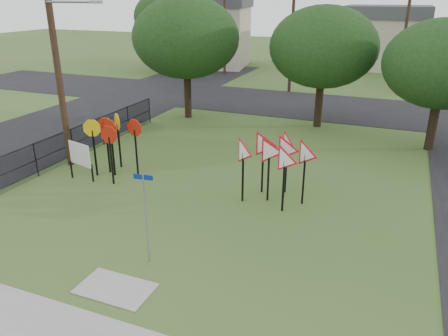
# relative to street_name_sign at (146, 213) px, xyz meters

# --- Properties ---
(ground) EXTENTS (140.00, 140.00, 0.00)m
(ground) POSITION_rel_street_name_sign_xyz_m (-0.16, 0.94, -1.59)
(ground) COLOR #355520
(sidewalk) EXTENTS (30.00, 1.60, 0.02)m
(sidewalk) POSITION_rel_street_name_sign_xyz_m (-0.16, -3.26, -1.58)
(sidewalk) COLOR gray
(sidewalk) RESTS_ON ground
(street_left) EXTENTS (8.00, 50.00, 0.02)m
(street_left) POSITION_rel_street_name_sign_xyz_m (-12.16, 10.94, -1.58)
(street_left) COLOR black
(street_left) RESTS_ON ground
(street_far) EXTENTS (60.00, 8.00, 0.02)m
(street_far) POSITION_rel_street_name_sign_xyz_m (-0.16, 20.94, -1.58)
(street_far) COLOR black
(street_far) RESTS_ON ground
(curb_pad) EXTENTS (2.00, 1.20, 0.02)m
(curb_pad) POSITION_rel_street_name_sign_xyz_m (-0.16, -1.46, -1.58)
(curb_pad) COLOR gray
(curb_pad) RESTS_ON ground
(street_name_sign) EXTENTS (0.57, 0.09, 2.75)m
(street_name_sign) POSITION_rel_street_name_sign_xyz_m (0.00, 0.00, 0.00)
(street_name_sign) COLOR gray
(street_name_sign) RESTS_ON ground
(stop_sign_cluster) EXTENTS (2.35, 2.01, 2.49)m
(stop_sign_cluster) POSITION_rel_street_name_sign_xyz_m (-4.81, 5.19, 0.25)
(stop_sign_cluster) COLOR black
(stop_sign_cluster) RESTS_ON ground
(yield_sign_cluster) EXTENTS (3.08, 2.24, 2.53)m
(yield_sign_cluster) POSITION_rel_street_name_sign_xyz_m (2.26, 5.39, 0.26)
(yield_sign_cluster) COLOR black
(yield_sign_cluster) RESTS_ON ground
(info_board) EXTENTS (1.27, 0.36, 1.62)m
(info_board) POSITION_rel_street_name_sign_xyz_m (-5.78, 4.19, -0.52)
(info_board) COLOR black
(info_board) RESTS_ON ground
(utility_pole_main) EXTENTS (3.55, 0.33, 10.00)m
(utility_pole_main) POSITION_rel_street_name_sign_xyz_m (-7.40, 5.44, 3.62)
(utility_pole_main) COLOR #3A271A
(utility_pole_main) RESTS_ON ground
(far_pole_a) EXTENTS (1.40, 0.24, 9.00)m
(far_pole_a) POSITION_rel_street_name_sign_xyz_m (-2.16, 24.94, 3.01)
(far_pole_a) COLOR #3A271A
(far_pole_a) RESTS_ON ground
(far_pole_b) EXTENTS (1.40, 0.24, 8.50)m
(far_pole_b) POSITION_rel_street_name_sign_xyz_m (5.84, 28.94, 2.76)
(far_pole_b) COLOR #3A271A
(far_pole_b) RESTS_ON ground
(far_pole_c) EXTENTS (1.40, 0.24, 9.00)m
(far_pole_c) POSITION_rel_street_name_sign_xyz_m (-10.16, 30.94, 3.01)
(far_pole_c) COLOR #3A271A
(far_pole_c) RESTS_ON ground
(fence_run) EXTENTS (0.05, 11.55, 1.50)m
(fence_run) POSITION_rel_street_name_sign_xyz_m (-7.76, 7.19, -0.81)
(fence_run) COLOR black
(fence_run) RESTS_ON ground
(house_left) EXTENTS (10.58, 8.88, 7.20)m
(house_left) POSITION_rel_street_name_sign_xyz_m (-14.16, 34.94, 2.06)
(house_left) COLOR #BFB499
(house_left) RESTS_ON ground
(house_mid) EXTENTS (8.40, 8.40, 6.20)m
(house_mid) POSITION_rel_street_name_sign_xyz_m (3.84, 40.94, 1.56)
(house_mid) COLOR #BFB499
(house_mid) RESTS_ON ground
(tree_near_left) EXTENTS (6.40, 6.40, 7.27)m
(tree_near_left) POSITION_rel_street_name_sign_xyz_m (-6.16, 14.94, 3.26)
(tree_near_left) COLOR black
(tree_near_left) RESTS_ON ground
(tree_near_mid) EXTENTS (6.00, 6.00, 6.80)m
(tree_near_mid) POSITION_rel_street_name_sign_xyz_m (1.84, 15.94, 2.95)
(tree_near_mid) COLOR black
(tree_near_mid) RESTS_ON ground
(tree_near_right) EXTENTS (5.60, 5.60, 6.33)m
(tree_near_right) POSITION_rel_street_name_sign_xyz_m (7.84, 13.94, 2.63)
(tree_near_right) COLOR black
(tree_near_right) RESTS_ON ground
(tree_far_left) EXTENTS (6.80, 6.80, 7.73)m
(tree_far_left) POSITION_rel_street_name_sign_xyz_m (-16.16, 30.94, 3.58)
(tree_far_left) COLOR black
(tree_far_left) RESTS_ON ground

